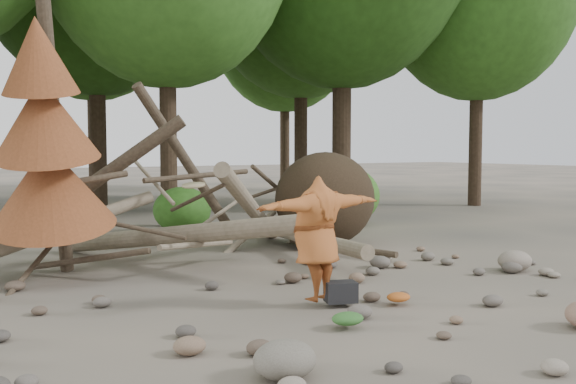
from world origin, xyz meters
TOP-DOWN VIEW (x-y plane):
  - ground at (0.00, 0.00)m, footprint 120.00×120.00m
  - deadfall_pile at (2.02, 4.24)m, footprint 8.55×5.24m
  - dead_conifer at (-3.12, 3.37)m, footprint 2.06×2.16m
  - bush_mid at (0.80, 7.80)m, footprint 1.40×1.40m
  - bush_right at (5.00, 7.00)m, footprint 2.00×2.00m
  - frisbee_thrower at (-0.41, 0.11)m, footprint 2.92×0.78m
  - backpack at (-0.16, -0.07)m, footprint 0.47×0.38m
  - cloth_green at (-0.70, -0.96)m, footprint 0.39×0.32m
  - cloth_orange at (0.53, -0.42)m, footprint 0.33×0.27m
  - boulder_front_left at (-2.13, -1.94)m, footprint 0.59×0.53m
  - boulder_mid_right at (3.75, 0.36)m, footprint 0.58×0.53m

SIDE VIEW (x-z plane):
  - ground at x=0.00m, z-range 0.00..0.00m
  - cloth_orange at x=0.53m, z-range 0.00..0.12m
  - cloth_green at x=-0.70m, z-range 0.00..0.14m
  - backpack at x=-0.16m, z-range 0.00..0.27m
  - boulder_mid_right at x=3.75m, z-range 0.00..0.35m
  - boulder_front_left at x=-2.13m, z-range 0.00..0.35m
  - bush_mid at x=0.80m, z-range 0.00..1.12m
  - bush_right at x=5.00m, z-range 0.00..1.60m
  - frisbee_thrower at x=-0.41m, z-range 0.08..1.71m
  - deadfall_pile at x=2.02m, z-range -0.70..2.60m
  - dead_conifer at x=-3.12m, z-range -0.06..4.29m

